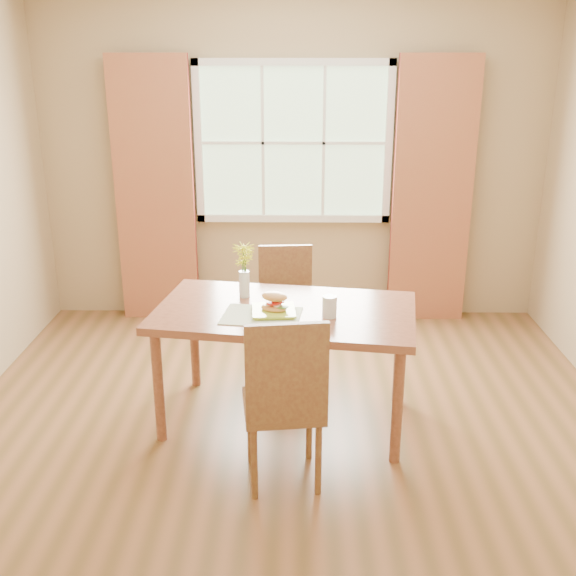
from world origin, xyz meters
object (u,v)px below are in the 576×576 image
Objects in this scene: dining_table at (285,321)px; chair_far at (286,306)px; croissant_sandwich at (274,302)px; flower_vase at (244,264)px; water_glass at (329,307)px; chair_near at (285,397)px.

chair_far reaches higher than dining_table.
croissant_sandwich is 0.55× the size of flower_vase.
chair_far is (-0.01, 0.70, -0.17)m from dining_table.
water_glass is at bearing -16.72° from dining_table.
chair_far is 0.85m from croissant_sandwich.
chair_far is (-0.02, 1.40, -0.04)m from chair_near.
dining_table is at bearing 83.48° from chair_near.
croissant_sandwich is at bearing 89.20° from chair_near.
flower_vase is at bearing 147.23° from water_glass.
water_glass is (0.25, 0.58, 0.27)m from chair_near.
flower_vase reaches higher than croissant_sandwich.
chair_near is at bearing -113.18° from water_glass.
chair_near is at bearing -61.66° from croissant_sandwich.
chair_near reaches higher than dining_table.
chair_far reaches higher than croissant_sandwich.
dining_table is 0.32m from water_glass.
croissant_sandwich is (-0.07, 0.62, 0.29)m from chair_near.
flower_vase is (-0.27, 0.92, 0.42)m from chair_near.
flower_vase is (-0.52, 0.33, 0.15)m from water_glass.
chair_far is 0.92m from water_glass.
flower_vase is at bearing 98.98° from chair_near.
flower_vase reaches higher than chair_far.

